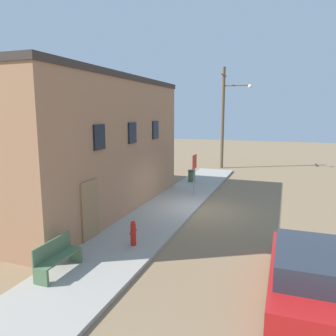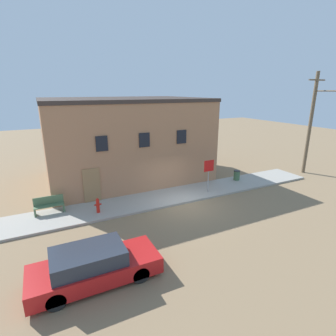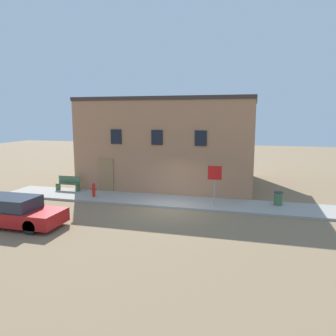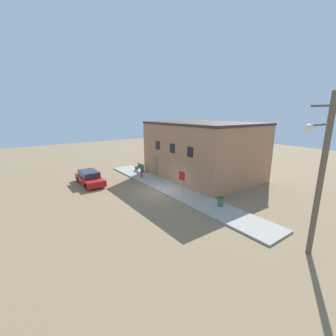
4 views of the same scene
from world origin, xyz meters
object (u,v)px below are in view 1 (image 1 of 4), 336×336
(bench, at_px, (57,257))
(fire_hydrant, at_px, (133,233))
(trash_bin, at_px, (192,176))
(utility_pole, at_px, (224,115))
(stop_sign, at_px, (194,167))
(parked_car, at_px, (308,274))

(bench, bearing_deg, fire_hydrant, -25.67)
(trash_bin, height_order, utility_pole, utility_pole)
(bench, xyz_separation_m, trash_bin, (12.98, -0.20, -0.07))
(fire_hydrant, height_order, stop_sign, stop_sign)
(trash_bin, relative_size, parked_car, 0.16)
(trash_bin, relative_size, utility_pole, 0.09)
(stop_sign, bearing_deg, fire_hydrant, 179.08)
(utility_pole, height_order, parked_car, utility_pole)
(bench, distance_m, trash_bin, 12.98)
(utility_pole, bearing_deg, trash_bin, 172.96)
(fire_hydrant, height_order, utility_pole, utility_pole)
(trash_bin, distance_m, utility_pole, 7.64)
(stop_sign, xyz_separation_m, utility_pole, (9.92, 0.27, 2.64))
(stop_sign, height_order, bench, stop_sign)
(bench, relative_size, parked_car, 0.34)
(stop_sign, relative_size, utility_pole, 0.27)
(fire_hydrant, bearing_deg, bench, 154.33)
(stop_sign, distance_m, parked_car, 9.97)
(bench, relative_size, trash_bin, 2.09)
(fire_hydrant, distance_m, bench, 2.68)
(stop_sign, xyz_separation_m, bench, (-9.63, 1.27, -1.09))
(parked_car, bearing_deg, bench, 100.26)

